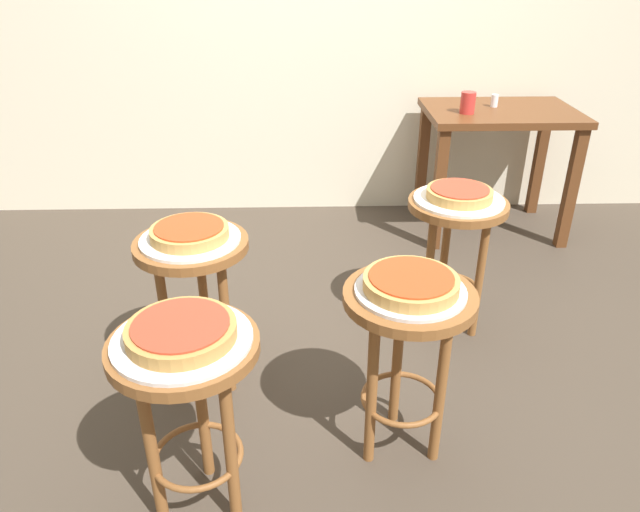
% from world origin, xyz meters
% --- Properties ---
extents(ground_plane, '(6.00, 6.00, 0.00)m').
position_xyz_m(ground_plane, '(0.00, 0.00, 0.00)').
color(ground_plane, '#42382D').
extents(stool_foreground, '(0.42, 0.42, 0.63)m').
position_xyz_m(stool_foreground, '(-0.44, -0.79, 0.47)').
color(stool_foreground, brown).
rests_on(stool_foreground, ground_plane).
extents(serving_plate_foreground, '(0.38, 0.38, 0.01)m').
position_xyz_m(serving_plate_foreground, '(-0.44, -0.79, 0.63)').
color(serving_plate_foreground, silver).
rests_on(serving_plate_foreground, stool_foreground).
extents(pizza_foreground, '(0.30, 0.30, 0.05)m').
position_xyz_m(pizza_foreground, '(-0.44, -0.79, 0.66)').
color(pizza_foreground, '#B78442').
rests_on(pizza_foreground, serving_plate_foreground).
extents(stool_middle, '(0.42, 0.42, 0.63)m').
position_xyz_m(stool_middle, '(0.21, -0.55, 0.47)').
color(stool_middle, brown).
rests_on(stool_middle, ground_plane).
extents(serving_plate_middle, '(0.34, 0.34, 0.01)m').
position_xyz_m(serving_plate_middle, '(0.21, -0.55, 0.63)').
color(serving_plate_middle, silver).
rests_on(serving_plate_middle, stool_middle).
extents(pizza_middle, '(0.29, 0.29, 0.05)m').
position_xyz_m(pizza_middle, '(0.21, -0.55, 0.66)').
color(pizza_middle, tan).
rests_on(pizza_middle, serving_plate_middle).
extents(stool_leftside, '(0.42, 0.42, 0.63)m').
position_xyz_m(stool_leftside, '(-0.52, -0.17, 0.47)').
color(stool_leftside, brown).
rests_on(stool_leftside, ground_plane).
extents(serving_plate_leftside, '(0.36, 0.36, 0.01)m').
position_xyz_m(serving_plate_leftside, '(-0.52, -0.17, 0.63)').
color(serving_plate_leftside, silver).
rests_on(serving_plate_leftside, stool_leftside).
extents(pizza_leftside, '(0.28, 0.28, 0.05)m').
position_xyz_m(pizza_leftside, '(-0.52, -0.17, 0.66)').
color(pizza_leftside, tan).
rests_on(pizza_leftside, serving_plate_leftside).
extents(stool_rear, '(0.42, 0.42, 0.63)m').
position_xyz_m(stool_rear, '(0.53, 0.17, 0.47)').
color(stool_rear, brown).
rests_on(stool_rear, ground_plane).
extents(serving_plate_rear, '(0.37, 0.37, 0.01)m').
position_xyz_m(serving_plate_rear, '(0.53, 0.17, 0.63)').
color(serving_plate_rear, white).
rests_on(serving_plate_rear, stool_rear).
extents(pizza_rear, '(0.27, 0.27, 0.05)m').
position_xyz_m(pizza_rear, '(0.53, 0.17, 0.66)').
color(pizza_rear, tan).
rests_on(pizza_rear, serving_plate_rear).
extents(dining_table, '(0.85, 0.61, 0.74)m').
position_xyz_m(dining_table, '(1.02, 1.23, 0.60)').
color(dining_table, '#5B3319').
rests_on(dining_table, ground_plane).
extents(cup_near_edge, '(0.08, 0.08, 0.12)m').
position_xyz_m(cup_near_edge, '(0.80, 1.14, 0.80)').
color(cup_near_edge, red).
rests_on(cup_near_edge, dining_table).
extents(condiment_shaker, '(0.04, 0.04, 0.07)m').
position_xyz_m(condiment_shaker, '(0.99, 1.28, 0.78)').
color(condiment_shaker, white).
rests_on(condiment_shaker, dining_table).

